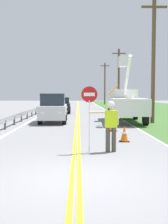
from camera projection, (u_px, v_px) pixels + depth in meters
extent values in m
plane|color=gray|center=(76.00, 179.00, 6.65)|extent=(160.00, 160.00, 0.00)
cube|color=yellow|center=(77.00, 115.00, 26.60)|extent=(0.11, 110.00, 0.01)
cube|color=yellow|center=(79.00, 115.00, 26.61)|extent=(0.11, 110.00, 0.01)
cube|color=silver|center=(115.00, 115.00, 26.68)|extent=(0.12, 110.00, 0.01)
cube|color=silver|center=(41.00, 115.00, 26.53)|extent=(0.12, 110.00, 0.01)
cylinder|color=#474238|center=(114.00, 140.00, 9.76)|extent=(0.16, 0.16, 0.88)
cylinder|color=#474238|center=(108.00, 140.00, 9.72)|extent=(0.16, 0.16, 0.88)
cube|color=#C6EA19|center=(111.00, 119.00, 9.69)|extent=(0.43, 0.29, 0.60)
cylinder|color=beige|center=(97.00, 112.00, 9.60)|extent=(0.61, 0.17, 0.09)
cylinder|color=beige|center=(118.00, 118.00, 9.72)|extent=(0.09, 0.09, 0.48)
sphere|color=beige|center=(111.00, 106.00, 9.66)|extent=(0.22, 0.22, 0.22)
sphere|color=white|center=(111.00, 104.00, 9.66)|extent=(0.25, 0.25, 0.25)
cylinder|color=silver|center=(89.00, 127.00, 9.59)|extent=(0.04, 0.04, 1.85)
cylinder|color=#B71414|center=(89.00, 94.00, 9.52)|extent=(0.56, 0.03, 0.56)
cube|color=white|center=(89.00, 94.00, 9.50)|extent=(0.38, 0.01, 0.12)
cube|color=white|center=(128.00, 106.00, 19.09)|extent=(2.54, 4.71, 1.10)
cube|color=white|center=(123.00, 101.00, 22.52)|extent=(2.31, 2.21, 2.00)
cube|color=#1E2833|center=(121.00, 98.00, 23.52)|extent=(1.98, 0.16, 0.90)
cylinder|color=silver|center=(130.00, 97.00, 18.13)|extent=(0.56, 0.56, 0.24)
cylinder|color=silver|center=(127.00, 77.00, 19.69)|extent=(0.42, 3.47, 2.77)
cube|color=white|center=(125.00, 62.00, 21.26)|extent=(0.95, 0.95, 0.80)
cube|color=orange|center=(113.00, 90.00, 17.26)|extent=(0.64, 0.83, 0.59)
cylinder|color=black|center=(110.00, 114.00, 22.42)|extent=(0.37, 0.94, 0.92)
cylinder|color=black|center=(135.00, 114.00, 22.35)|extent=(0.37, 0.94, 0.92)
cylinder|color=black|center=(114.00, 118.00, 18.14)|extent=(0.37, 0.94, 0.92)
cylinder|color=black|center=(146.00, 118.00, 18.08)|extent=(0.37, 0.94, 0.92)
cube|color=silver|center=(53.00, 111.00, 19.91)|extent=(1.96, 4.65, 0.92)
cube|color=#1E2833|center=(53.00, 99.00, 19.85)|extent=(1.69, 2.89, 0.84)
cube|color=#EAEACC|center=(60.00, 113.00, 17.66)|extent=(0.24, 0.07, 0.16)
cube|color=#EAEACC|center=(43.00, 113.00, 17.61)|extent=(0.24, 0.07, 0.16)
cylinder|color=black|center=(64.00, 119.00, 18.56)|extent=(0.30, 0.69, 0.68)
cylinder|color=black|center=(40.00, 120.00, 18.48)|extent=(0.30, 0.69, 0.68)
cylinder|color=black|center=(65.00, 116.00, 21.40)|extent=(0.30, 0.69, 0.68)
cylinder|color=black|center=(44.00, 116.00, 21.33)|extent=(0.30, 0.69, 0.68)
cube|color=black|center=(62.00, 107.00, 29.63)|extent=(1.93, 4.14, 0.72)
cube|color=#1E2833|center=(62.00, 100.00, 29.83)|extent=(1.66, 1.76, 0.64)
cube|color=#EAEACC|center=(66.00, 107.00, 27.62)|extent=(0.24, 0.07, 0.16)
cube|color=#EAEACC|center=(55.00, 107.00, 27.58)|extent=(0.24, 0.07, 0.16)
cylinder|color=black|center=(69.00, 111.00, 28.42)|extent=(0.29, 0.69, 0.68)
cylinder|color=black|center=(53.00, 111.00, 28.35)|extent=(0.29, 0.69, 0.68)
cylinder|color=black|center=(69.00, 109.00, 30.95)|extent=(0.29, 0.69, 0.68)
cylinder|color=black|center=(55.00, 109.00, 30.88)|extent=(0.29, 0.69, 0.68)
cylinder|color=brown|center=(153.00, 61.00, 19.30)|extent=(0.28, 0.28, 8.73)
cube|color=brown|center=(154.00, 7.00, 19.05)|extent=(1.80, 0.14, 0.14)
cylinder|color=brown|center=(119.00, 79.00, 37.01)|extent=(0.28, 0.28, 8.12)
cube|color=brown|center=(119.00, 53.00, 36.79)|extent=(1.80, 0.14, 0.14)
cylinder|color=brown|center=(105.00, 84.00, 54.69)|extent=(0.28, 0.28, 8.28)
cube|color=brown|center=(105.00, 66.00, 54.46)|extent=(1.80, 0.14, 0.14)
cone|color=orange|center=(124.00, 134.00, 11.86)|extent=(0.36, 0.36, 0.70)
cylinder|color=white|center=(124.00, 133.00, 11.86)|extent=(0.25, 0.25, 0.08)
cube|color=black|center=(124.00, 141.00, 11.88)|extent=(0.40, 0.40, 0.03)
cone|color=orange|center=(113.00, 125.00, 15.26)|extent=(0.36, 0.36, 0.70)
cylinder|color=white|center=(113.00, 124.00, 15.25)|extent=(0.25, 0.25, 0.08)
cube|color=black|center=(113.00, 131.00, 15.28)|extent=(0.40, 0.40, 0.03)
cube|color=#9EA0A3|center=(24.00, 113.00, 21.59)|extent=(0.06, 32.00, 0.32)
cube|color=#4C4C51|center=(5.00, 125.00, 15.91)|extent=(0.10, 0.10, 0.55)
cube|color=#4C4C51|center=(14.00, 121.00, 18.19)|extent=(0.10, 0.10, 0.55)
cube|color=#4C4C51|center=(21.00, 118.00, 20.47)|extent=(0.10, 0.10, 0.55)
cube|color=#4C4C51|center=(27.00, 116.00, 22.75)|extent=(0.10, 0.10, 0.55)
cube|color=#4C4C51|center=(32.00, 114.00, 25.03)|extent=(0.10, 0.10, 0.55)
cube|color=#4C4C51|center=(36.00, 112.00, 27.31)|extent=(0.10, 0.10, 0.55)
cube|color=#4C4C51|center=(39.00, 111.00, 29.59)|extent=(0.10, 0.10, 0.55)
cube|color=#4C4C51|center=(42.00, 109.00, 31.87)|extent=(0.10, 0.10, 0.55)
cube|color=#4C4C51|center=(44.00, 108.00, 34.15)|extent=(0.10, 0.10, 0.55)
cube|color=#4C4C51|center=(46.00, 108.00, 36.43)|extent=(0.10, 0.10, 0.55)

